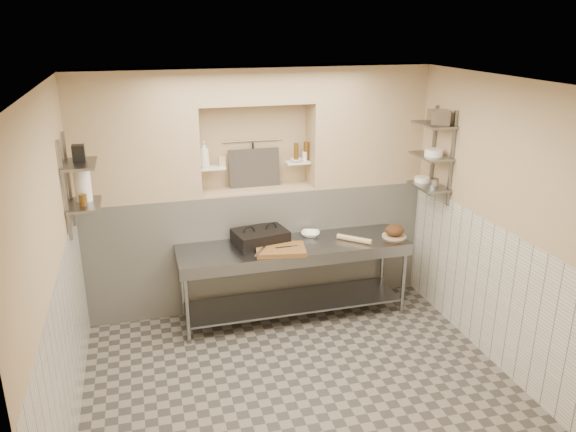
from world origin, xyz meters
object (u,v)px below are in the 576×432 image
object	(u,v)px
jug_left	(83,185)
rolling_pin	(354,239)
panini_press	(260,237)
mixing_bowl	(310,234)
prep_table	(294,266)
cutting_board	(281,250)
bread_loaf	(394,230)
bottle_soap	(204,155)
bowl_alcove	(296,160)

from	to	relation	value
jug_left	rolling_pin	bearing A→B (deg)	-0.79
rolling_pin	jug_left	size ratio (longest dim) A/B	1.32
panini_press	mixing_bowl	world-z (taller)	panini_press
prep_table	cutting_board	bearing A→B (deg)	-142.37
bread_loaf	bottle_soap	bearing A→B (deg)	163.25
panini_press	bottle_soap	bearing A→B (deg)	131.65
cutting_board	bottle_soap	world-z (taller)	bottle_soap
panini_press	mixing_bowl	distance (m)	0.62
bread_loaf	cutting_board	bearing A→B (deg)	-176.59
panini_press	jug_left	size ratio (longest dim) A/B	2.06
panini_press	jug_left	bearing A→B (deg)	175.55
bottle_soap	cutting_board	bearing A→B (deg)	-45.63
cutting_board	rolling_pin	xyz separation A→B (m)	(0.88, 0.06, 0.01)
rolling_pin	jug_left	world-z (taller)	jug_left
prep_table	mixing_bowl	size ratio (longest dim) A/B	12.19
cutting_board	bottle_soap	size ratio (longest dim) A/B	1.78
bowl_alcove	jug_left	size ratio (longest dim) A/B	0.44
mixing_bowl	rolling_pin	bearing A→B (deg)	-34.67
prep_table	bread_loaf	size ratio (longest dim) A/B	12.05
mixing_bowl	bottle_soap	xyz separation A→B (m)	(-1.14, 0.35, 0.94)
mixing_bowl	bread_loaf	world-z (taller)	bread_loaf
bottle_soap	bowl_alcove	world-z (taller)	bottle_soap
cutting_board	bowl_alcove	bearing A→B (deg)	61.80
mixing_bowl	bread_loaf	distance (m)	0.97
prep_table	jug_left	bearing A→B (deg)	-178.66
mixing_bowl	jug_left	xyz separation A→B (m)	(-2.39, -0.26, 0.84)
mixing_bowl	bowl_alcove	distance (m)	0.88
jug_left	panini_press	bearing A→B (deg)	6.20
cutting_board	bottle_soap	distance (m)	1.36
panini_press	cutting_board	bearing A→B (deg)	-72.39
cutting_board	bowl_alcove	distance (m)	1.12
mixing_bowl	jug_left	bearing A→B (deg)	-173.87
rolling_pin	jug_left	distance (m)	2.94
mixing_bowl	prep_table	bearing A→B (deg)	-141.01
prep_table	mixing_bowl	bearing A→B (deg)	38.99
panini_press	rolling_pin	distance (m)	1.07
cutting_board	bread_loaf	distance (m)	1.39
prep_table	jug_left	size ratio (longest dim) A/B	8.40
cutting_board	rolling_pin	bearing A→B (deg)	4.04
rolling_pin	bottle_soap	xyz separation A→B (m)	(-1.57, 0.64, 0.93)
prep_table	bread_loaf	distance (m)	1.24
mixing_bowl	jug_left	world-z (taller)	jug_left
cutting_board	bottle_soap	xyz separation A→B (m)	(-0.69, 0.71, 0.94)
prep_table	bowl_alcove	distance (m)	1.23
prep_table	jug_left	distance (m)	2.42
prep_table	bread_loaf	world-z (taller)	bread_loaf
mixing_bowl	jug_left	distance (m)	2.55
cutting_board	bread_loaf	bearing A→B (deg)	3.41
cutting_board	mixing_bowl	distance (m)	0.58
rolling_pin	jug_left	xyz separation A→B (m)	(-2.82, 0.04, 0.84)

